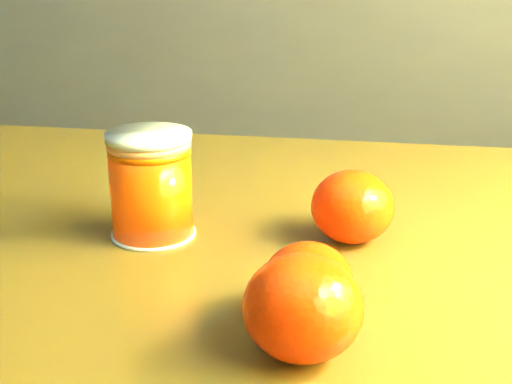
% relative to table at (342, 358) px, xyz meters
% --- Properties ---
extents(kitchen_counter, '(3.15, 0.60, 0.90)m').
position_rel_table_xyz_m(kitchen_counter, '(-1.00, 1.33, -0.18)').
color(kitchen_counter, '#4D4D52').
rests_on(kitchen_counter, ground).
extents(table, '(1.04, 0.78, 0.72)m').
position_rel_table_xyz_m(table, '(0.00, 0.00, 0.00)').
color(table, brown).
rests_on(table, ground).
extents(juice_glass, '(0.07, 0.07, 0.09)m').
position_rel_table_xyz_m(juice_glass, '(-0.16, -0.00, 0.14)').
color(juice_glass, '#F64304').
rests_on(juice_glass, table).
extents(orange_front, '(0.08, 0.08, 0.05)m').
position_rel_table_xyz_m(orange_front, '(-0.01, -0.10, 0.12)').
color(orange_front, '#FF3305').
rests_on(orange_front, table).
extents(orange_back, '(0.07, 0.07, 0.06)m').
position_rel_table_xyz_m(orange_back, '(-0.00, 0.03, 0.12)').
color(orange_back, '#FF3305').
rests_on(orange_back, table).
extents(orange_extra, '(0.10, 0.10, 0.06)m').
position_rel_table_xyz_m(orange_extra, '(-0.00, -0.15, 0.12)').
color(orange_extra, '#FF3305').
rests_on(orange_extra, table).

